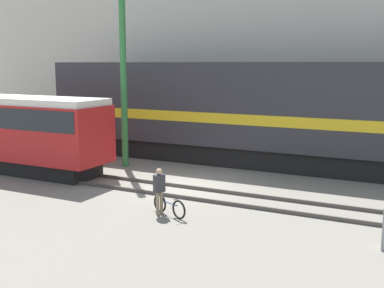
{
  "coord_description": "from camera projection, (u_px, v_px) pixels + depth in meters",
  "views": [
    {
      "loc": [
        9.18,
        -16.98,
        5.02
      ],
      "look_at": [
        0.49,
        0.13,
        1.8
      ],
      "focal_mm": 45.0,
      "sensor_mm": 36.0,
      "label": 1
    }
  ],
  "objects": [
    {
      "name": "ground_plane",
      "position": [
        180.0,
        186.0,
        19.86
      ],
      "size": [
        120.0,
        120.0,
        0.0
      ],
      "primitive_type": "plane",
      "color": "slate"
    },
    {
      "name": "track_near",
      "position": [
        170.0,
        190.0,
        19.09
      ],
      "size": [
        60.0,
        1.5,
        0.14
      ],
      "color": "#47423D",
      "rests_on": "ground"
    },
    {
      "name": "track_far",
      "position": [
        231.0,
        161.0,
        24.66
      ],
      "size": [
        60.0,
        1.51,
        0.14
      ],
      "color": "#47423D",
      "rests_on": "ground"
    },
    {
      "name": "building_backdrop",
      "position": [
        274.0,
        34.0,
        29.51
      ],
      "size": [
        43.99,
        6.0,
        13.6
      ],
      "color": "beige",
      "rests_on": "ground"
    },
    {
      "name": "freight_locomotive",
      "position": [
        237.0,
        111.0,
        24.09
      ],
      "size": [
        20.61,
        3.04,
        5.68
      ],
      "color": "black",
      "rests_on": "ground"
    },
    {
      "name": "streetcar",
      "position": [
        18.0,
        129.0,
        22.38
      ],
      "size": [
        9.22,
        2.54,
        3.51
      ],
      "color": "black",
      "rests_on": "ground"
    },
    {
      "name": "bicycle",
      "position": [
        169.0,
        206.0,
        16.01
      ],
      "size": [
        1.55,
        0.72,
        0.7
      ],
      "color": "black",
      "rests_on": "ground"
    },
    {
      "name": "person",
      "position": [
        159.0,
        187.0,
        16.07
      ],
      "size": [
        0.34,
        0.42,
        1.58
      ],
      "color": "#8C7A5B",
      "rests_on": "ground"
    },
    {
      "name": "utility_pole_left",
      "position": [
        123.0,
        72.0,
        23.05
      ],
      "size": [
        0.31,
        0.31,
        9.23
      ],
      "color": "#2D7238",
      "rests_on": "ground"
    }
  ]
}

